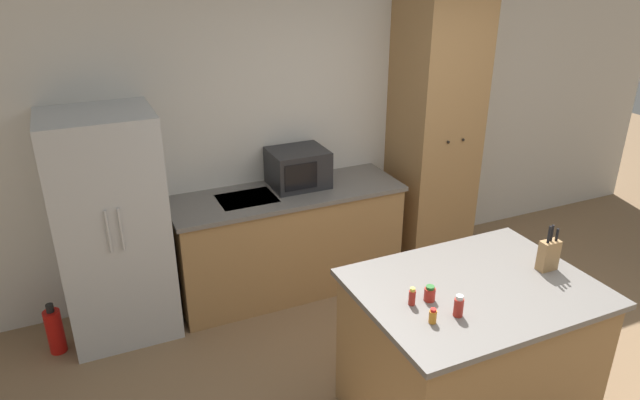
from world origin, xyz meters
The scene contains 12 objects.
wall_back centered at (0.00, 2.33, 1.30)m, with size 7.20×0.06×2.60m.
refrigerator centered at (-2.00, 1.98, 0.84)m, with size 0.74×0.66×1.69m.
back_counter centered at (-0.66, 2.00, 0.45)m, with size 1.88×0.64×0.89m.
pantry_cabinet centered at (0.72, 2.00, 1.17)m, with size 0.62×0.62×2.34m.
kitchen_island centered at (-0.24, 0.18, 0.47)m, with size 1.32×0.99×0.95m.
microwave centered at (-0.52, 2.09, 1.04)m, with size 0.45×0.39×0.30m.
knife_block centered at (0.25, 0.15, 1.04)m, with size 0.12×0.06×0.29m.
spice_bottle_tall_dark centered at (-0.66, 0.17, 0.99)m, with size 0.04×0.04×0.10m.
spice_bottle_short_red centered at (-0.66, -0.01, 0.98)m, with size 0.04×0.04×0.08m.
spice_bottle_amber_oil centered at (-0.56, 0.17, 0.99)m, with size 0.06×0.06×0.09m.
spice_bottle_green_herb centered at (-0.50, -0.01, 1.00)m, with size 0.05×0.05×0.12m.
fire_extinguisher centered at (-2.49, 1.88, 0.18)m, with size 0.12×0.12×0.40m.
Camera 1 is at (-2.14, -1.93, 2.66)m, focal length 32.00 mm.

